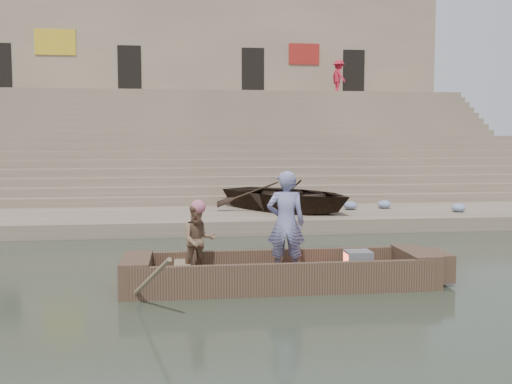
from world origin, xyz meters
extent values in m
plane|color=#263024|center=(0.00, 0.00, 0.00)|extent=(120.00, 120.00, 0.00)
cube|color=gray|center=(0.00, 8.00, 0.20)|extent=(32.00, 4.00, 0.40)
cube|color=gray|center=(0.00, 15.50, 1.40)|extent=(32.00, 3.00, 2.80)
cube|color=gray|center=(0.00, 22.50, 2.60)|extent=(32.00, 3.00, 5.20)
cube|color=gray|center=(0.00, 10.25, 0.35)|extent=(32.00, 0.50, 0.70)
cube|color=gray|center=(0.00, 10.75, 0.50)|extent=(32.00, 0.50, 1.00)
cube|color=gray|center=(0.00, 11.25, 0.65)|extent=(32.00, 0.50, 1.30)
cube|color=gray|center=(0.00, 11.75, 0.80)|extent=(32.00, 0.50, 1.60)
cube|color=gray|center=(0.00, 12.25, 0.95)|extent=(32.00, 0.50, 1.90)
cube|color=gray|center=(0.00, 12.75, 1.10)|extent=(32.00, 0.50, 2.20)
cube|color=gray|center=(0.00, 13.25, 1.25)|extent=(32.00, 0.50, 2.50)
cube|color=gray|center=(0.00, 13.75, 1.40)|extent=(32.00, 0.50, 2.80)
cube|color=gray|center=(0.00, 17.25, 1.55)|extent=(32.00, 0.50, 3.10)
cube|color=gray|center=(0.00, 17.75, 1.70)|extent=(32.00, 0.50, 3.40)
cube|color=gray|center=(0.00, 18.25, 1.85)|extent=(32.00, 0.50, 3.70)
cube|color=gray|center=(0.00, 18.75, 2.00)|extent=(32.00, 0.50, 4.00)
cube|color=gray|center=(0.00, 19.25, 2.15)|extent=(32.00, 0.50, 4.30)
cube|color=gray|center=(0.00, 19.75, 2.30)|extent=(32.00, 0.50, 4.60)
cube|color=gray|center=(0.00, 20.25, 2.45)|extent=(32.00, 0.50, 4.90)
cube|color=gray|center=(0.00, 20.75, 2.60)|extent=(32.00, 0.50, 5.20)
cube|color=tan|center=(0.00, 26.50, 5.60)|extent=(32.00, 5.00, 11.20)
cube|color=black|center=(-9.00, 24.05, 6.60)|extent=(1.30, 0.18, 2.60)
cube|color=black|center=(-2.00, 24.05, 6.60)|extent=(1.30, 0.18, 2.60)
cube|color=black|center=(5.00, 24.05, 6.60)|extent=(1.30, 0.18, 2.60)
cube|color=black|center=(11.00, 24.05, 6.60)|extent=(1.30, 0.18, 2.60)
cube|color=gold|center=(-6.00, 23.98, 8.00)|extent=(2.20, 0.10, 1.40)
cube|color=maroon|center=(8.00, 23.98, 7.60)|extent=(1.80, 0.10, 1.20)
cube|color=brown|center=(2.66, 0.51, 0.11)|extent=(5.00, 1.30, 0.22)
cube|color=brown|center=(2.66, -0.11, 0.28)|extent=(5.20, 0.12, 0.56)
cube|color=brown|center=(2.66, 1.13, 0.28)|extent=(5.20, 0.12, 0.56)
cube|color=brown|center=(0.11, 0.51, 0.30)|extent=(0.50, 1.30, 0.60)
cube|color=brown|center=(5.21, 0.51, 0.30)|extent=(0.50, 1.30, 0.60)
cube|color=brown|center=(5.61, 0.51, 0.32)|extent=(0.35, 0.90, 0.50)
cube|color=#937A5B|center=(0.91, 0.51, 0.40)|extent=(0.30, 1.20, 0.08)
cylinder|color=#937A5B|center=(0.26, -0.39, 0.30)|extent=(1.03, 2.10, 1.36)
sphere|color=#C56179|center=(1.20, 0.55, 1.46)|extent=(0.26, 0.26, 0.26)
imported|color=navy|center=(2.76, 0.51, 1.16)|extent=(0.74, 0.53, 1.88)
imported|color=#28784D|center=(1.20, 0.55, 0.87)|extent=(0.71, 0.60, 1.30)
cube|color=slate|center=(4.11, 0.51, 0.42)|extent=(0.46, 0.42, 0.40)
cube|color=#E5593F|center=(3.90, 0.51, 0.42)|extent=(0.04, 0.34, 0.32)
imported|color=#2D2116|center=(4.21, 8.27, 0.88)|extent=(5.52, 5.70, 0.96)
imported|color=red|center=(9.71, 22.54, 6.15)|extent=(0.96, 1.35, 1.90)
ellipsoid|color=#3F5999|center=(6.26, 8.33, 0.53)|extent=(0.44, 0.44, 0.26)
ellipsoid|color=#3F5999|center=(9.43, 7.30, 0.53)|extent=(0.44, 0.44, 0.26)
ellipsoid|color=#3F5999|center=(7.46, 8.49, 0.53)|extent=(0.44, 0.44, 0.26)
camera|label=1|loc=(0.95, -9.59, 2.66)|focal=40.50mm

